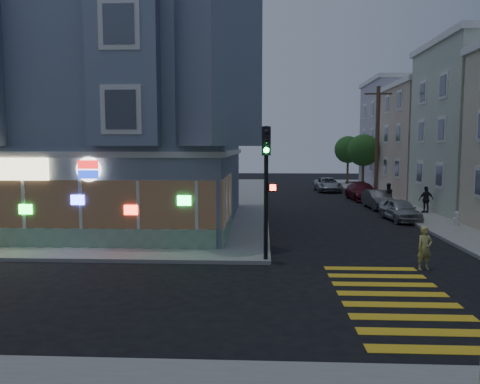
# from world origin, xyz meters

# --- Properties ---
(ground) EXTENTS (120.00, 120.00, 0.00)m
(ground) POSITION_xyz_m (0.00, 0.00, 0.00)
(ground) COLOR black
(ground) RESTS_ON ground
(sidewalk_nw) EXTENTS (33.00, 42.00, 0.15)m
(sidewalk_nw) POSITION_xyz_m (-13.50, 23.00, 0.07)
(sidewalk_nw) COLOR gray
(sidewalk_nw) RESTS_ON ground
(corner_building) EXTENTS (14.60, 14.60, 11.40)m
(corner_building) POSITION_xyz_m (-6.00, 10.98, 5.82)
(corner_building) COLOR slate
(corner_building) RESTS_ON sidewalk_nw
(row_house_c) EXTENTS (12.00, 8.60, 9.00)m
(row_house_c) POSITION_xyz_m (19.50, 25.00, 4.65)
(row_house_c) COLOR #BDA992
(row_house_c) RESTS_ON sidewalk_ne
(row_house_d) EXTENTS (12.00, 8.60, 10.50)m
(row_house_d) POSITION_xyz_m (19.50, 34.00, 5.40)
(row_house_d) COLOR #ACA5B5
(row_house_d) RESTS_ON sidewalk_ne
(utility_pole) EXTENTS (2.20, 0.30, 9.00)m
(utility_pole) POSITION_xyz_m (12.00, 24.00, 4.80)
(utility_pole) COLOR #4C3826
(utility_pole) RESTS_ON sidewalk_ne
(street_tree_near) EXTENTS (3.00, 3.00, 5.30)m
(street_tree_near) POSITION_xyz_m (12.20, 30.00, 3.94)
(street_tree_near) COLOR #4C3826
(street_tree_near) RESTS_ON sidewalk_ne
(street_tree_far) EXTENTS (3.00, 3.00, 5.30)m
(street_tree_far) POSITION_xyz_m (12.20, 38.00, 3.94)
(street_tree_far) COLOR #4C3826
(street_tree_far) RESTS_ON sidewalk_ne
(running_child) EXTENTS (0.64, 0.49, 1.54)m
(running_child) POSITION_xyz_m (8.39, 1.65, 0.77)
(running_child) COLOR #C8C166
(running_child) RESTS_ON ground
(pedestrian_a) EXTENTS (0.86, 0.70, 1.66)m
(pedestrian_a) POSITION_xyz_m (11.30, 17.58, 0.98)
(pedestrian_a) COLOR black
(pedestrian_a) RESTS_ON sidewalk_ne
(pedestrian_b) EXTENTS (1.04, 0.60, 1.67)m
(pedestrian_b) POSITION_xyz_m (13.00, 14.98, 0.99)
(pedestrian_b) COLOR #252129
(pedestrian_b) RESTS_ON sidewalk_ne
(parked_car_a) EXTENTS (1.87, 3.89, 1.28)m
(parked_car_a) POSITION_xyz_m (10.70, 12.58, 0.64)
(parked_car_a) COLOR #9B9EA3
(parked_car_a) RESTS_ON ground
(parked_car_b) EXTENTS (1.56, 3.99, 1.30)m
(parked_car_b) POSITION_xyz_m (10.70, 17.78, 0.65)
(parked_car_b) COLOR #3C3F42
(parked_car_b) RESTS_ON ground
(parked_car_c) EXTENTS (2.24, 4.89, 1.39)m
(parked_car_c) POSITION_xyz_m (10.70, 22.98, 0.69)
(parked_car_c) COLOR #53131D
(parked_car_c) RESTS_ON ground
(parked_car_d) EXTENTS (2.32, 4.85, 1.33)m
(parked_car_d) POSITION_xyz_m (8.92, 30.19, 0.67)
(parked_car_d) COLOR #9B9FA5
(parked_car_d) RESTS_ON ground
(traffic_signal) EXTENTS (0.57, 0.55, 4.92)m
(traffic_signal) POSITION_xyz_m (2.82, 2.18, 3.48)
(traffic_signal) COLOR black
(traffic_signal) RESTS_ON sidewalk_nw
(fire_hydrant) EXTENTS (0.44, 0.25, 0.76)m
(fire_hydrant) POSITION_xyz_m (13.00, 10.27, 0.55)
(fire_hydrant) COLOR silver
(fire_hydrant) RESTS_ON sidewalk_ne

